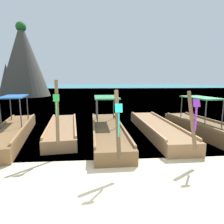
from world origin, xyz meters
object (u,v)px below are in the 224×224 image
Objects in this scene: longtail_boat_red_ribbon at (210,130)px; longtail_boat_blue_ribbon at (13,131)px; longtail_boat_turquoise_ribbon at (108,130)px; karst_rock at (22,61)px; longtail_boat_green_ribbon at (63,129)px; longtail_boat_violet_ribbon at (157,128)px.

longtail_boat_blue_ribbon is at bearing 176.36° from longtail_boat_red_ribbon.
karst_rock is at bearing 117.00° from longtail_boat_turquoise_ribbon.
longtail_boat_turquoise_ribbon is (2.21, -0.56, 0.05)m from longtail_boat_green_ribbon.
longtail_boat_blue_ribbon is 0.98× the size of longtail_boat_red_ribbon.
longtail_boat_green_ribbon is 0.82× the size of longtail_boat_violet_ribbon.
longtail_boat_turquoise_ribbon is 4.78m from longtail_boat_red_ribbon.
karst_rock is (-10.34, 24.07, 5.54)m from longtail_boat_green_ribbon.
longtail_boat_violet_ribbon is 1.01× the size of longtail_boat_red_ribbon.
longtail_boat_green_ribbon is at bearing 13.84° from longtail_boat_blue_ribbon.
karst_rock reaches higher than longtail_boat_red_ribbon.
longtail_boat_green_ribbon is 0.48× the size of karst_rock.
longtail_boat_green_ribbon is 7.04m from longtail_boat_red_ribbon.
longtail_boat_turquoise_ribbon is at bearing -171.19° from longtail_boat_violet_ribbon.
longtail_boat_violet_ribbon is at bearing -2.17° from longtail_boat_green_ribbon.
longtail_boat_violet_ribbon is at bearing -58.18° from karst_rock.
longtail_boat_blue_ribbon is 9.12m from longtail_boat_red_ribbon.
longtail_boat_green_ribbon is (2.15, 0.53, -0.07)m from longtail_boat_blue_ribbon.
longtail_boat_turquoise_ribbon is 1.05× the size of longtail_boat_red_ribbon.
longtail_boat_red_ribbon is (2.26, -0.93, 0.10)m from longtail_boat_violet_ribbon.
karst_rock is (-12.55, 24.63, 5.49)m from longtail_boat_turquoise_ribbon.
longtail_boat_green_ribbon reaches higher than longtail_boat_violet_ribbon.
longtail_boat_turquoise_ribbon is 28.18m from karst_rock.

